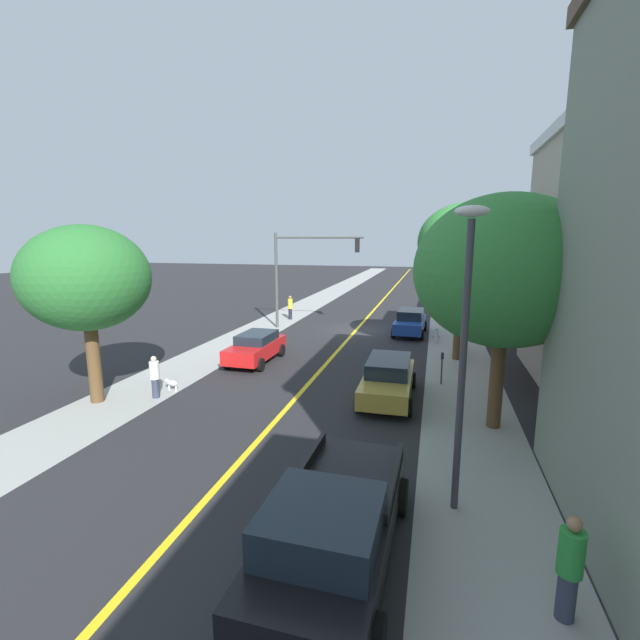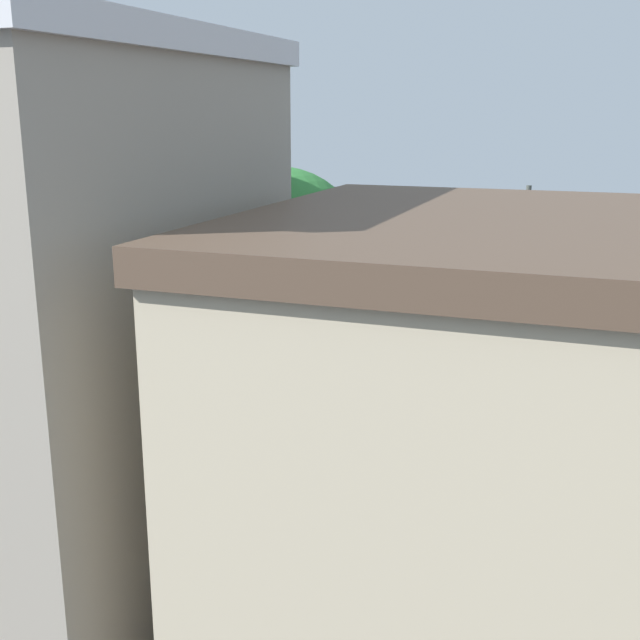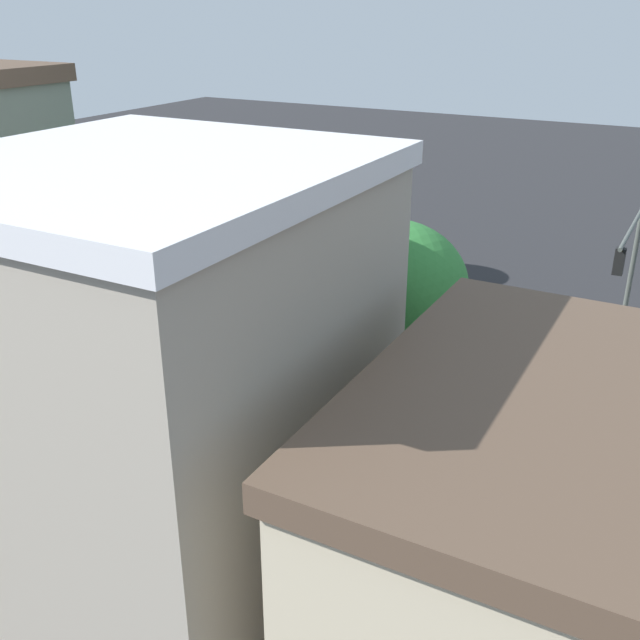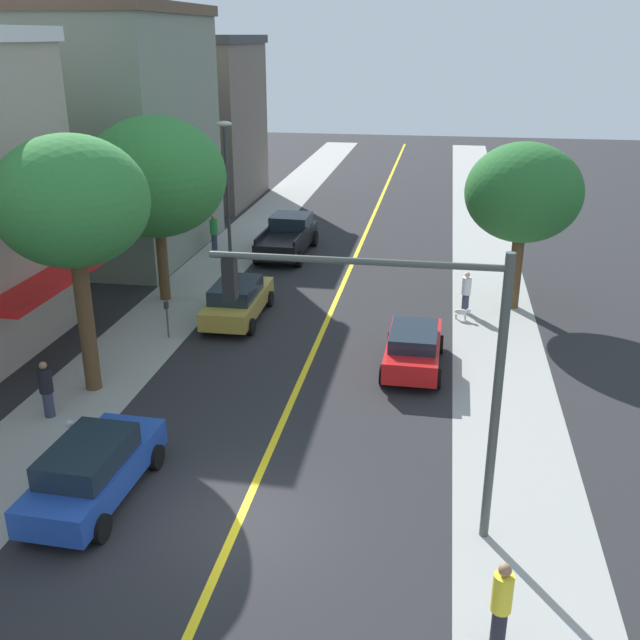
% 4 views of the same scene
% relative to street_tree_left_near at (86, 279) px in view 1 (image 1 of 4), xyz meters
% --- Properties ---
extents(ground_plane, '(140.00, 140.00, 0.00)m').
position_rel_street_tree_left_near_xyz_m(ground_plane, '(-7.21, -15.61, -4.68)').
color(ground_plane, '#262628').
extents(sidewalk_left, '(3.20, 126.00, 0.01)m').
position_rel_street_tree_left_near_xyz_m(sidewalk_left, '(-13.62, -15.61, -4.67)').
color(sidewalk_left, '#9E9E99').
rests_on(sidewalk_left, ground).
extents(sidewalk_right, '(3.20, 126.00, 0.01)m').
position_rel_street_tree_left_near_xyz_m(sidewalk_right, '(-0.79, -15.61, -4.67)').
color(sidewalk_right, '#9E9E99').
rests_on(sidewalk_right, ground).
extents(road_centerline_stripe, '(0.20, 126.00, 0.00)m').
position_rel_street_tree_left_near_xyz_m(road_centerline_stripe, '(-7.21, -15.61, -4.67)').
color(road_centerline_stripe, yellow).
rests_on(road_centerline_stripe, ground).
extents(tan_rowhouse, '(9.62, 10.04, 7.70)m').
position_rel_street_tree_left_near_xyz_m(tan_rowhouse, '(-20.91, -17.77, -0.81)').
color(tan_rowhouse, beige).
rests_on(tan_rowhouse, ground).
extents(street_tree_left_near, '(4.50, 4.50, 6.62)m').
position_rel_street_tree_left_near_xyz_m(street_tree_left_near, '(0.00, 0.00, 0.00)').
color(street_tree_left_near, brown).
rests_on(street_tree_left_near, ground).
extents(street_tree_right_corner, '(5.58, 5.58, 7.49)m').
position_rel_street_tree_left_near_xyz_m(street_tree_right_corner, '(-14.32, -1.42, 0.43)').
color(street_tree_right_corner, brown).
rests_on(street_tree_right_corner, ground).
extents(street_tree_left_far, '(4.47, 4.47, 7.84)m').
position_rel_street_tree_left_near_xyz_m(street_tree_left_far, '(-13.52, -9.75, 1.21)').
color(street_tree_left_far, brown).
rests_on(street_tree_left_far, ground).
extents(fire_hydrant, '(0.44, 0.24, 0.87)m').
position_rel_street_tree_left_near_xyz_m(fire_hydrant, '(-12.45, -13.28, -4.24)').
color(fire_hydrant, silver).
rests_on(fire_hydrant, ground).
extents(parking_meter, '(0.12, 0.18, 1.39)m').
position_rel_street_tree_left_near_xyz_m(parking_meter, '(-12.69, -5.41, -3.76)').
color(parking_meter, '#4C4C51').
rests_on(parking_meter, ground).
extents(traffic_light_mast, '(6.08, 0.32, 6.51)m').
position_rel_street_tree_left_near_xyz_m(traffic_light_mast, '(-3.60, -15.12, -0.20)').
color(traffic_light_mast, '#474C47').
rests_on(traffic_light_mast, ground).
extents(street_lamp, '(0.70, 0.36, 6.78)m').
position_rel_street_tree_left_near_xyz_m(street_lamp, '(-12.91, 3.55, -0.51)').
color(street_lamp, '#38383D').
rests_on(street_lamp, ground).
extents(red_sedan_right_curb, '(1.97, 4.25, 1.46)m').
position_rel_street_tree_left_near_xyz_m(red_sedan_right_curb, '(-3.71, -6.61, -3.90)').
color(red_sedan_right_curb, red).
rests_on(red_sedan_right_curb, ground).
extents(gold_sedan_left_curb, '(2.03, 4.76, 1.54)m').
position_rel_street_tree_left_near_xyz_m(gold_sedan_left_curb, '(-10.66, -3.18, -3.87)').
color(gold_sedan_left_curb, '#B29338').
rests_on(gold_sedan_left_curb, ground).
extents(blue_sedan_left_curb, '(2.09, 4.54, 1.58)m').
position_rel_street_tree_left_near_xyz_m(blue_sedan_left_curb, '(-10.80, -15.28, -3.86)').
color(blue_sedan_left_curb, '#1E429E').
rests_on(blue_sedan_left_curb, ground).
extents(black_pickup_truck, '(2.44, 5.59, 1.83)m').
position_rel_street_tree_left_near_xyz_m(black_pickup_truck, '(-10.65, 6.13, -3.76)').
color(black_pickup_truck, black).
rests_on(black_pickup_truck, ground).
extents(pedestrian_yellow_shirt, '(0.37, 0.37, 1.83)m').
position_rel_street_tree_left_near_xyz_m(pedestrian_yellow_shirt, '(-1.60, -18.34, -3.71)').
color(pedestrian_yellow_shirt, black).
rests_on(pedestrian_yellow_shirt, ground).
extents(pedestrian_green_shirt, '(0.40, 0.40, 1.82)m').
position_rel_street_tree_left_near_xyz_m(pedestrian_green_shirt, '(-14.54, 6.23, -3.72)').
color(pedestrian_green_shirt, '#33384C').
rests_on(pedestrian_green_shirt, ground).
extents(pedestrian_white_shirt, '(0.37, 0.37, 1.67)m').
position_rel_street_tree_left_near_xyz_m(pedestrian_white_shirt, '(-1.92, -0.92, -3.80)').
color(pedestrian_white_shirt, '#33384C').
rests_on(pedestrian_white_shirt, ground).
extents(pedestrian_black_shirt, '(0.40, 0.40, 1.74)m').
position_rel_street_tree_left_near_xyz_m(pedestrian_black_shirt, '(-13.96, -11.69, -3.77)').
color(pedestrian_black_shirt, '#33384C').
rests_on(pedestrian_black_shirt, ground).
extents(small_dog, '(0.64, 0.32, 0.48)m').
position_rel_street_tree_left_near_xyz_m(small_dog, '(-2.04, -1.79, -4.36)').
color(small_dog, silver).
rests_on(small_dog, ground).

